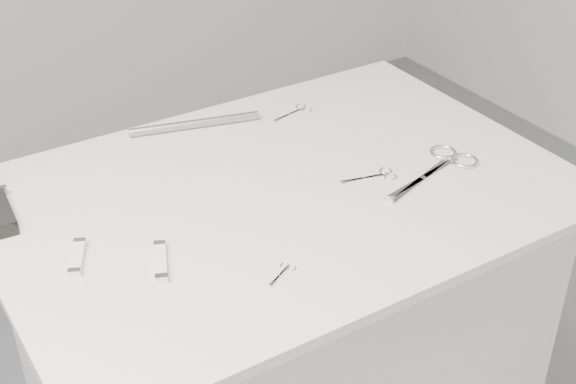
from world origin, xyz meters
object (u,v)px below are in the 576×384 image
embroidery_scissors_b (297,111)px  large_shears (443,164)px  plinth (282,379)px  tiny_scissors (283,272)px  embroidery_scissors_a (377,176)px  metal_rail (195,124)px  pocket_knife_a (77,257)px  pocket_knife_b (161,261)px

embroidery_scissors_b → large_shears: bearing=-83.1°
plinth → tiny_scissors: 0.53m
plinth → embroidery_scissors_a: (0.17, -0.06, 0.47)m
plinth → embroidery_scissors_b: 0.56m
metal_rail → tiny_scissors: bearing=-101.0°
pocket_knife_a → pocket_knife_b: (0.10, -0.08, 0.00)m
large_shears → metal_rail: metal_rail is taller
pocket_knife_a → pocket_knife_b: bearing=-100.7°
embroidery_scissors_b → metal_rail: bearing=155.1°
embroidery_scissors_b → tiny_scissors: (-0.31, -0.44, -0.00)m
large_shears → embroidery_scissors_b: large_shears is taller
pocket_knife_b → metal_rail: metal_rail is taller
tiny_scissors → metal_rail: size_ratio=0.23×
embroidery_scissors_b → pocket_knife_a: pocket_knife_a is taller
large_shears → pocket_knife_a: bearing=157.7°
plinth → large_shears: bearing=-17.3°
embroidery_scissors_b → embroidery_scissors_a: bearing=-105.1°
embroidery_scissors_a → metal_rail: metal_rail is taller
embroidery_scissors_b → pocket_knife_b: pocket_knife_b is taller
pocket_knife_b → embroidery_scissors_a: bearing=-63.5°
pocket_knife_a → metal_rail: 0.45m
tiny_scissors → pocket_knife_a: pocket_knife_a is taller
plinth → large_shears: large_shears is taller
pocket_knife_a → tiny_scissors: bearing=-101.7°
tiny_scissors → metal_rail: metal_rail is taller
embroidery_scissors_a → embroidery_scissors_b: same height
large_shears → tiny_scissors: (-0.42, -0.11, -0.00)m
pocket_knife_b → plinth: bearing=-49.3°
embroidery_scissors_a → metal_rail: 0.39m
pocket_knife_b → metal_rail: bearing=-10.6°
tiny_scissors → pocket_knife_a: (-0.25, 0.19, 0.00)m
tiny_scissors → large_shears: bearing=-12.9°
embroidery_scissors_a → tiny_scissors: same height
embroidery_scissors_a → metal_rail: (-0.19, 0.34, 0.01)m
plinth → metal_rail: size_ratio=3.44×
tiny_scissors → pocket_knife_b: pocket_knife_b is taller
pocket_knife_b → large_shears: bearing=-67.7°
embroidery_scissors_a → metal_rail: size_ratio=0.40×
pocket_knife_b → metal_rail: size_ratio=0.37×
pocket_knife_a → pocket_knife_b: 0.13m
tiny_scissors → pocket_knife_a: 0.32m
large_shears → pocket_knife_a: 0.67m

